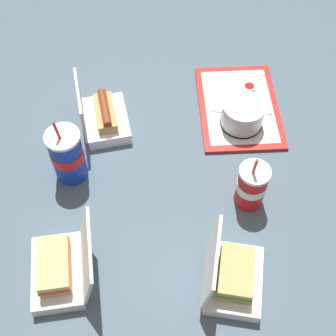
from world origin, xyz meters
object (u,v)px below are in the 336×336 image
Objects in this scene: cake_container at (242,115)px; soda_cup_front at (251,186)px; food_tray at (239,107)px; clamshell_hotdog_left at (103,116)px; ketchup_cup at (249,88)px; soda_cup_left at (67,155)px; plastic_fork at (262,103)px; clamshell_sandwich_back at (60,269)px; clamshell_sandwich_corner at (232,276)px.

soda_cup_front is at bearing -0.87° from cake_container.
food_tray is 1.77× the size of clamshell_hotdog_left.
ketchup_cup is 0.19× the size of clamshell_hotdog_left.
soda_cup_front is 0.86× the size of soda_cup_left.
plastic_fork is (0.06, 0.04, -0.01)m from ketchup_cup.
cake_container is at bearing 109.53° from soda_cup_left.
soda_cup_front is at bearing 114.34° from clamshell_sandwich_back.
cake_container reaches higher than plastic_fork.
clamshell_sandwich_back reaches higher than food_tray.
clamshell_hotdog_left reaches higher than cake_container.
ketchup_cup is 0.85m from clamshell_sandwich_back.
clamshell_sandwich_back is 1.03× the size of clamshell_hotdog_left.
soda_cup_front is at bearing 56.97° from clamshell_hotdog_left.
plastic_fork is at bearing 137.57° from cake_container.
food_tray is at bearing 179.87° from cake_container.
clamshell_sandwich_corner is 0.94× the size of clamshell_sandwich_back.
cake_container is at bearing -65.47° from plastic_fork.
clamshell_sandwich_corner is (0.61, -0.15, 0.03)m from plastic_fork.
plastic_fork is 0.52× the size of clamshell_sandwich_corner.
clamshell_sandwich_corner is (0.61, -0.08, 0.04)m from food_tray.
clamshell_hotdog_left is (0.14, -0.48, 0.01)m from ketchup_cup.
clamshell_sandwich_corner is (0.53, -0.07, -0.01)m from cake_container.
soda_cup_left is (0.19, -0.08, 0.05)m from clamshell_hotdog_left.
cake_container is 0.12m from plastic_fork.
clamshell_sandwich_back is at bearing -92.80° from clamshell_sandwich_corner.
soda_cup_front reaches higher than food_tray.
clamshell_hotdog_left is 1.04× the size of soda_cup_front.
clamshell_hotdog_left is at bearing -90.46° from cake_container.
clamshell_hotdog_left is at bearing 172.24° from clamshell_sandwich_back.
soda_cup_front reaches higher than ketchup_cup.
soda_cup_left is at bearing -23.40° from clamshell_hotdog_left.
cake_container is at bearing -0.13° from food_tray.
cake_container is 1.24× the size of plastic_fork.
soda_cup_left reaches higher than ketchup_cup.
cake_container is at bearing -15.28° from ketchup_cup.
plastic_fork is 0.49× the size of clamshell_sandwich_back.
food_tray is at bearing 138.86° from clamshell_sandwich_back.
soda_cup_left is at bearing -100.38° from soda_cup_front.
food_tray is at bearing 116.52° from soda_cup_left.
clamshell_hotdog_left is at bearing 156.60° from soda_cup_left.
soda_cup_left reaches higher than soda_cup_front.
clamshell_sandwich_corner is at bearing 87.20° from clamshell_sandwich_back.
soda_cup_left is (-0.09, -0.52, 0.02)m from soda_cup_front.
clamshell_sandwich_corner reaches higher than clamshell_sandwich_back.
clamshell_sandwich_back is (0.51, -0.51, -0.01)m from cake_container.
clamshell_sandwich_back is at bearing -7.76° from clamshell_hotdog_left.
clamshell_sandwich_corner is at bearing -8.06° from cake_container.
plastic_fork is (-0.01, 0.08, 0.01)m from food_tray.
clamshell_sandwich_corner is at bearing -36.97° from plastic_fork.
ketchup_cup is 0.18× the size of clamshell_sandwich_back.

